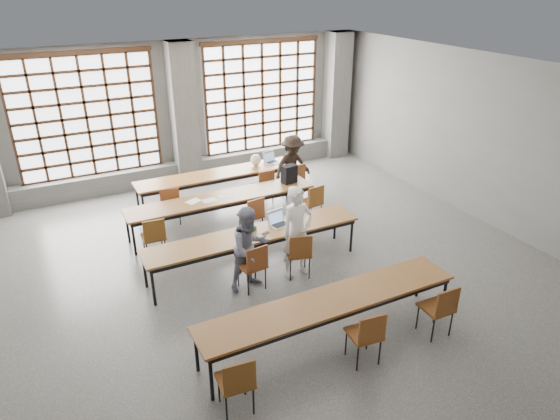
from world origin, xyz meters
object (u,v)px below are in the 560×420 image
Objects in this scene: desk_row_a at (222,175)px; backpack at (289,174)px; desk_row_b at (222,200)px; desk_row_d at (331,304)px; laptop_back at (271,160)px; mouse at (301,222)px; student_male at (297,232)px; student_female at (250,248)px; chair_back_right at (295,177)px; student_back at (292,167)px; phone at (265,233)px; green_box at (249,230)px; chair_mid_centre at (253,213)px; chair_back_mid at (264,183)px; chair_back_left at (170,201)px; chair_front_left at (254,263)px; laptop_front at (278,221)px; chair_near_left at (237,379)px; chair_near_mid at (367,332)px; chair_mid_right at (313,200)px; chair_near_right at (441,306)px; chair_mid_left at (154,234)px; red_pouch at (235,377)px; desk_row_c at (254,236)px; chair_front_right at (299,251)px; plastic_bag at (256,160)px.

desk_row_a is 10.00× the size of backpack.
desk_row_b and desk_row_d have the same top height.
mouse is (-0.95, -3.20, -0.04)m from laptop_back.
student_male is 0.90m from student_female.
student_back reaches higher than chair_back_right.
mouse is at bearing 5.93° from phone.
green_box is at bearing 174.29° from mouse.
chair_back_right is at bearing 37.80° from chair_mid_centre.
chair_back_mid is 1.00× the size of chair_mid_centre.
chair_back_left reaches higher than desk_row_b.
chair_back_left is at bearing 143.44° from desk_row_b.
chair_front_left is at bearing -118.36° from chair_back_mid.
phone is at bearing -117.66° from laptop_back.
student_back is at bearing 47.24° from backpack.
laptop_front reaches higher than chair_back_left.
desk_row_a is at bearing 70.54° from chair_near_left.
chair_near_mid is at bearing -104.32° from laptop_back.
backpack is at bearing 29.74° from chair_mid_centre.
chair_near_right is (-0.24, -4.09, 0.00)m from chair_mid_right.
chair_back_left is 1.00× the size of chair_mid_left.
chair_back_mid is (1.23, 4.77, -0.13)m from desk_row_d.
chair_back_mid is 3.18m from chair_mid_left.
red_pouch is (0.01, 0.08, -0.04)m from chair_near_left.
student_female is at bearing -99.39° from desk_row_b.
chair_mid_left is 2.74m from mouse.
chair_back_mid is at bearing 67.88° from student_male.
desk_row_a is at bearing 76.98° from chair_front_left.
desk_row_b is at bearing -152.12° from chair_back_mid.
chair_mid_centre is 4.50m from red_pouch.
green_box is at bearing -35.36° from chair_mid_left.
student_male reaches higher than phone.
chair_near_right is 2.20× the size of backpack.
desk_row_b is at bearing 160.86° from chair_mid_right.
desk_row_b is 4.55× the size of chair_back_mid.
student_male is at bearing -39.81° from desk_row_c.
mouse reaches higher than desk_row_a.
chair_front_left reaches higher than desk_row_a.
student_male is (0.03, -3.57, 0.18)m from desk_row_a.
chair_near_mid is 4.40× the size of red_pouch.
chair_near_right is at bearing -22.78° from desk_row_d.
chair_front_right is at bearing 75.63° from desk_row_d.
chair_mid_centre is at bearing 179.99° from chair_mid_right.
chair_mid_centre is at bearing 66.15° from chair_front_left.
plastic_bag is (-0.21, 1.31, -0.06)m from backpack.
chair_front_right is (-1.31, -1.76, 0.00)m from chair_mid_right.
desk_row_a is at bearing 23.90° from chair_back_left.
backpack is at bearing 74.29° from chair_near_mid.
mouse is (1.25, 0.48, 0.00)m from student_female.
desk_row_a is at bearing 66.66° from student_female.
chair_mid_left is at bearing -146.37° from plastic_bag.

